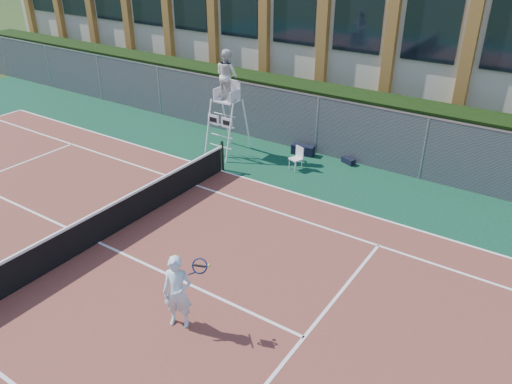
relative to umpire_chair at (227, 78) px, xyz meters
The scene contains 12 objects.
ground 7.66m from the umpire_chair, 83.48° to the right, with size 120.00×120.00×0.00m, color #233814.
apron 6.75m from the umpire_chair, 82.42° to the right, with size 36.00×20.00×0.01m, color #0D3921.
tennis_court 7.65m from the umpire_chair, 83.48° to the right, with size 23.77×10.97×0.02m, color brown.
tennis_net 7.47m from the umpire_chair, 83.48° to the right, with size 0.10×11.30×1.10m.
fence 2.62m from the umpire_chair, 65.24° to the left, with size 40.00×0.06×2.20m, color #595E60, non-canonical shape.
hedge 3.53m from the umpire_chair, 74.71° to the left, with size 40.00×1.40×2.20m, color black.
building 11.00m from the umpire_chair, 85.77° to the left, with size 45.00×10.60×8.22m.
umpire_chair is the anchor object (origin of this frame).
plastic_chair 3.79m from the umpire_chair, ahead, with size 0.49×0.49×0.83m.
sports_bag_near 3.90m from the umpire_chair, 28.51° to the left, with size 0.85×0.34×0.36m, color black.
sports_bag_far 5.31m from the umpire_chair, 19.96° to the left, with size 0.53×0.23×0.21m, color black.
tennis_player 9.68m from the umpire_chair, 59.68° to the right, with size 1.02×0.76×1.73m.
Camera 1 is at (9.91, -7.02, 7.60)m, focal length 35.00 mm.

